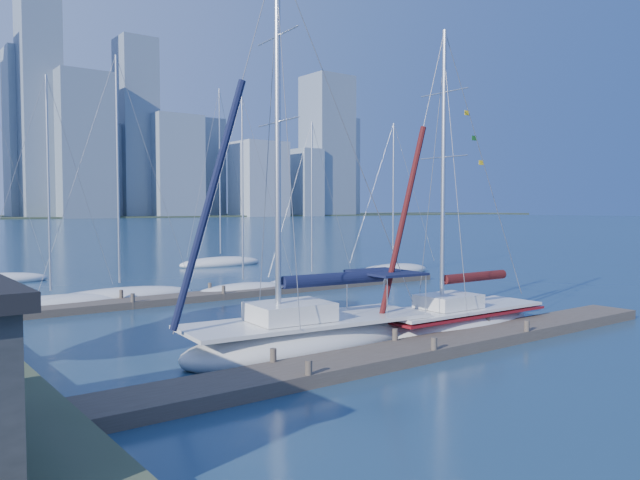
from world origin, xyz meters
TOP-DOWN VIEW (x-y plane):
  - ground at (0.00, 0.00)m, footprint 700.00×700.00m
  - near_dock at (0.00, 0.00)m, footprint 26.00×2.00m
  - far_dock at (2.00, 16.00)m, footprint 30.00×1.80m
  - sailboat_navy at (-2.40, 2.80)m, footprint 9.77×3.97m
  - sailboat_maroon at (4.60, 2.04)m, footprint 8.31×2.85m
  - bg_boat_0 at (-7.21, 17.57)m, footprint 7.93×4.97m
  - bg_boat_1 at (-3.66, 18.02)m, footprint 8.41×2.92m
  - bg_boat_2 at (3.08, 16.69)m, footprint 6.19×3.80m
  - bg_boat_3 at (8.50, 17.36)m, footprint 7.47×2.96m
  - bg_boat_5 at (17.61, 19.47)m, footprint 7.21×4.42m
  - bg_boat_7 at (10.28, 33.04)m, footprint 7.93×4.37m

SIDE VIEW (x-z plane):
  - ground at x=0.00m, z-range 0.00..0.00m
  - far_dock at x=2.00m, z-range 0.00..0.36m
  - near_dock at x=0.00m, z-range 0.00..0.40m
  - bg_boat_3 at x=8.50m, z-range -5.13..5.57m
  - bg_boat_2 at x=3.08m, z-range -5.57..6.03m
  - bg_boat_0 at x=-7.21m, z-range -5.62..6.08m
  - bg_boat_5 at x=17.61m, z-range -5.55..6.05m
  - bg_boat_1 at x=-3.66m, z-range -6.38..6.89m
  - bg_boat_7 at x=10.28m, z-range -7.39..7.97m
  - sailboat_maroon at x=4.60m, z-range -5.26..7.18m
  - sailboat_navy at x=-2.40m, z-range -5.98..8.00m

